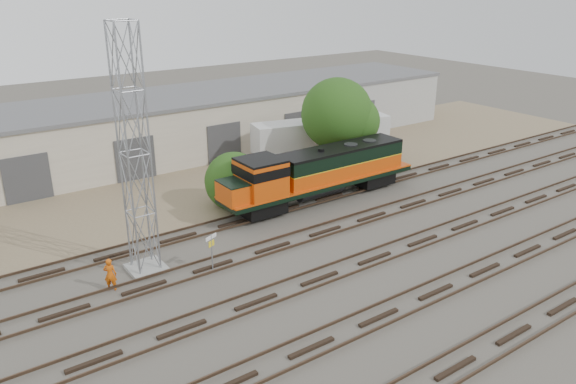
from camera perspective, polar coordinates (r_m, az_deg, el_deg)
ground at (r=34.64m, az=5.35°, el=-4.95°), size 140.00×140.00×0.00m
dirt_strip at (r=46.14m, az=-6.78°, el=1.73°), size 80.00×16.00×0.02m
tracks at (r=32.65m, az=8.78°, el=-6.67°), size 80.00×20.40×0.28m
warehouse at (r=52.30m, az=-11.12°, el=6.80°), size 58.40×10.40×5.30m
locomotive at (r=39.79m, az=3.03°, el=2.01°), size 15.70×2.76×3.77m
signal_tower at (r=29.79m, az=-15.27°, el=3.37°), size 1.95×1.95×13.22m
sign_post at (r=30.88m, az=-7.78°, el=-5.39°), size 0.81×0.37×2.11m
worker at (r=30.37m, az=-17.62°, el=-7.98°), size 0.78×0.72×1.78m
semi_trailer at (r=48.85m, az=3.76°, el=5.80°), size 12.45×5.07×3.76m
dumpster_blue at (r=56.86m, az=8.80°, el=6.09°), size 1.61×1.51×1.50m
dumpster_red at (r=57.64m, az=8.48°, el=6.26°), size 1.62×1.53×1.40m
tree_mid at (r=39.26m, az=-5.11°, el=0.95°), size 4.33×4.12×4.12m
tree_east at (r=45.46m, az=5.46°, el=7.72°), size 6.06×5.77×7.79m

